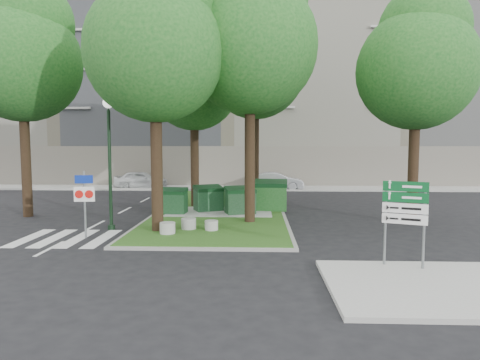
{
  "coord_description": "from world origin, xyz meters",
  "views": [
    {
      "loc": [
        2.3,
        -13.55,
        3.48
      ],
      "look_at": [
        1.63,
        3.32,
        2.0
      ],
      "focal_mm": 32.0,
      "sensor_mm": 36.0,
      "label": 1
    }
  ],
  "objects_px": {
    "bollard_mid": "(189,224)",
    "car_silver": "(276,181)",
    "dumpster_c": "(240,200)",
    "tree_median_near_left": "(157,39)",
    "car_white": "(141,180)",
    "bollard_left": "(168,228)",
    "tree_median_mid": "(196,75)",
    "dumpster_a": "(173,201)",
    "traffic_sign_pole": "(85,195)",
    "directional_sign": "(405,210)",
    "bollard_right": "(211,225)",
    "street_lamp": "(109,147)",
    "tree_street_left": "(24,51)",
    "dumpster_d": "(271,195)",
    "tree_median_far": "(257,60)",
    "tree_street_right": "(419,59)",
    "dumpster_b": "(208,198)",
    "tree_median_near_right": "(252,33)",
    "litter_bin": "(266,197)"
  },
  "relations": [
    {
      "from": "tree_street_right",
      "to": "dumpster_b",
      "type": "distance_m",
      "value": 11.35
    },
    {
      "from": "bollard_mid",
      "to": "bollard_right",
      "type": "bearing_deg",
      "value": -11.76
    },
    {
      "from": "dumpster_c",
      "to": "tree_median_near_left",
      "type": "bearing_deg",
      "value": -142.79
    },
    {
      "from": "tree_median_mid",
      "to": "car_silver",
      "type": "xyz_separation_m",
      "value": [
        4.64,
        8.8,
        -6.33
      ]
    },
    {
      "from": "tree_street_left",
      "to": "tree_street_right",
      "type": "height_order",
      "value": "tree_street_left"
    },
    {
      "from": "tree_median_far",
      "to": "dumpster_b",
      "type": "height_order",
      "value": "tree_median_far"
    },
    {
      "from": "car_white",
      "to": "bollard_left",
      "type": "bearing_deg",
      "value": -163.17
    },
    {
      "from": "directional_sign",
      "to": "bollard_mid",
      "type": "bearing_deg",
      "value": 165.92
    },
    {
      "from": "tree_street_right",
      "to": "bollard_right",
      "type": "distance_m",
      "value": 11.1
    },
    {
      "from": "tree_median_mid",
      "to": "bollard_left",
      "type": "distance_m",
      "value": 9.74
    },
    {
      "from": "dumpster_b",
      "to": "litter_bin",
      "type": "xyz_separation_m",
      "value": [
        2.92,
        2.38,
        -0.23
      ]
    },
    {
      "from": "car_white",
      "to": "bollard_mid",
      "type": "bearing_deg",
      "value": -160.1
    },
    {
      "from": "tree_median_mid",
      "to": "car_silver",
      "type": "relative_size",
      "value": 2.52
    },
    {
      "from": "dumpster_d",
      "to": "car_white",
      "type": "xyz_separation_m",
      "value": [
        -9.47,
        10.62,
        -0.17
      ]
    },
    {
      "from": "litter_bin",
      "to": "tree_street_left",
      "type": "bearing_deg",
      "value": -161.76
    },
    {
      "from": "dumpster_d",
      "to": "bollard_mid",
      "type": "distance_m",
      "value": 5.97
    },
    {
      "from": "bollard_mid",
      "to": "car_white",
      "type": "distance_m",
      "value": 16.68
    },
    {
      "from": "dumpster_d",
      "to": "directional_sign",
      "type": "relative_size",
      "value": 0.74
    },
    {
      "from": "tree_median_far",
      "to": "tree_street_right",
      "type": "height_order",
      "value": "tree_median_far"
    },
    {
      "from": "dumpster_b",
      "to": "street_lamp",
      "type": "bearing_deg",
      "value": -153.1
    },
    {
      "from": "dumpster_b",
      "to": "traffic_sign_pole",
      "type": "bearing_deg",
      "value": -147.74
    },
    {
      "from": "tree_median_far",
      "to": "dumpster_c",
      "type": "height_order",
      "value": "tree_median_far"
    },
    {
      "from": "dumpster_d",
      "to": "street_lamp",
      "type": "bearing_deg",
      "value": -140.34
    },
    {
      "from": "dumpster_c",
      "to": "street_lamp",
      "type": "relative_size",
      "value": 0.31
    },
    {
      "from": "dumpster_c",
      "to": "bollard_right",
      "type": "relative_size",
      "value": 3.14
    },
    {
      "from": "dumpster_c",
      "to": "litter_bin",
      "type": "relative_size",
      "value": 2.14
    },
    {
      "from": "tree_street_right",
      "to": "directional_sign",
      "type": "xyz_separation_m",
      "value": [
        -2.8,
        -7.06,
        -5.32
      ]
    },
    {
      "from": "tree_street_left",
      "to": "dumpster_b",
      "type": "relative_size",
      "value": 6.75
    },
    {
      "from": "tree_street_right",
      "to": "car_silver",
      "type": "bearing_deg",
      "value": 112.7
    },
    {
      "from": "dumpster_a",
      "to": "dumpster_c",
      "type": "xyz_separation_m",
      "value": [
        3.2,
        0.02,
        0.04
      ]
    },
    {
      "from": "tree_median_near_right",
      "to": "litter_bin",
      "type": "height_order",
      "value": "tree_median_near_right"
    },
    {
      "from": "traffic_sign_pole",
      "to": "directional_sign",
      "type": "height_order",
      "value": "traffic_sign_pole"
    },
    {
      "from": "bollard_mid",
      "to": "car_silver",
      "type": "distance_m",
      "value": 15.58
    },
    {
      "from": "dumpster_c",
      "to": "bollard_mid",
      "type": "distance_m",
      "value": 4.19
    },
    {
      "from": "car_white",
      "to": "tree_median_near_left",
      "type": "bearing_deg",
      "value": -163.83
    },
    {
      "from": "dumpster_b",
      "to": "traffic_sign_pole",
      "type": "height_order",
      "value": "traffic_sign_pole"
    },
    {
      "from": "street_lamp",
      "to": "car_silver",
      "type": "height_order",
      "value": "street_lamp"
    },
    {
      "from": "car_white",
      "to": "litter_bin",
      "type": "bearing_deg",
      "value": -134.34
    },
    {
      "from": "tree_street_left",
      "to": "directional_sign",
      "type": "height_order",
      "value": "tree_street_left"
    },
    {
      "from": "car_white",
      "to": "car_silver",
      "type": "xyz_separation_m",
      "value": [
        10.2,
        -0.49,
        -0.03
      ]
    },
    {
      "from": "tree_median_far",
      "to": "tree_street_left",
      "type": "distance_m",
      "value": 12.29
    },
    {
      "from": "tree_street_left",
      "to": "dumpster_d",
      "type": "xyz_separation_m",
      "value": [
        11.41,
        1.68,
        -6.8
      ]
    },
    {
      "from": "tree_median_far",
      "to": "dumpster_a",
      "type": "distance_m",
      "value": 10.22
    },
    {
      "from": "traffic_sign_pole",
      "to": "street_lamp",
      "type": "bearing_deg",
      "value": 69.02
    },
    {
      "from": "street_lamp",
      "to": "car_white",
      "type": "distance_m",
      "value": 15.73
    },
    {
      "from": "directional_sign",
      "to": "car_silver",
      "type": "xyz_separation_m",
      "value": [
        -2.56,
        19.86,
        -1.01
      ]
    },
    {
      "from": "tree_median_near_left",
      "to": "tree_street_left",
      "type": "bearing_deg",
      "value": 153.43
    },
    {
      "from": "tree_median_far",
      "to": "street_lamp",
      "type": "distance_m",
      "value": 11.78
    },
    {
      "from": "dumpster_a",
      "to": "bollard_right",
      "type": "relative_size",
      "value": 2.64
    },
    {
      "from": "bollard_right",
      "to": "bollard_mid",
      "type": "distance_m",
      "value": 0.93
    }
  ]
}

